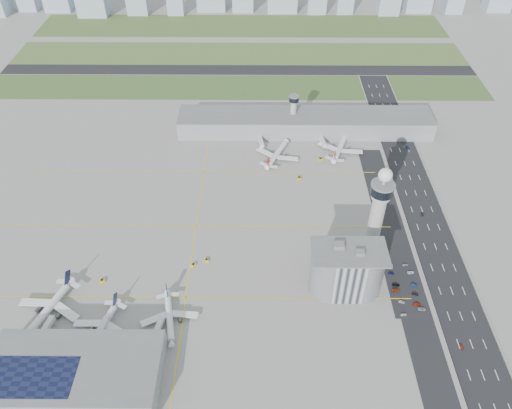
{
  "coord_description": "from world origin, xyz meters",
  "views": [
    {
      "loc": [
        1.83,
        -211.98,
        228.93
      ],
      "look_at": [
        0.0,
        35.0,
        15.0
      ],
      "focal_mm": 35.0,
      "sensor_mm": 36.0,
      "label": 1
    }
  ],
  "objects_px": {
    "jet_bridge_near_2": "(154,341)",
    "jet_bridge_far_0": "(259,138)",
    "airplane_near_c": "(169,316)",
    "jet_bridge_far_1": "(320,138)",
    "car_lot_0": "(404,315)",
    "tug_2": "(193,265)",
    "car_hw_0": "(462,347)",
    "control_tower": "(378,209)",
    "airplane_near_b": "(100,326)",
    "airplane_far_b": "(341,144)",
    "car_lot_9": "(414,285)",
    "car_hw_4": "(378,111)",
    "car_hw_2": "(407,148)",
    "secondary_tower": "(293,110)",
    "car_lot_10": "(411,272)",
    "tug_5": "(320,159)",
    "airplane_near_a": "(47,306)",
    "car_lot_2": "(396,290)",
    "car_lot_7": "(417,304)",
    "car_lot_3": "(396,285)",
    "car_hw_1": "(422,214)",
    "car_lot_1": "(402,302)",
    "tug_0": "(102,281)",
    "car_lot_11": "(405,265)",
    "tug_3": "(206,260)",
    "car_lot_5": "(390,265)",
    "airplane_far_a": "(277,151)",
    "jet_bridge_near_0": "(41,340)",
    "admin_building": "(347,270)",
    "tug_1": "(150,320)",
    "jet_bridge_near_1": "(97,340)",
    "car_lot_6": "(422,309)",
    "tug_4": "(299,178)",
    "car_lot_4": "(391,273)",
    "car_lot_8": "(415,294)"
  },
  "relations": [
    {
      "from": "airplane_far_a",
      "to": "jet_bridge_near_0",
      "type": "relative_size",
      "value": 2.97
    },
    {
      "from": "car_lot_2",
      "to": "car_lot_11",
      "type": "bearing_deg",
      "value": -23.58
    },
    {
      "from": "airplane_near_c",
      "to": "car_lot_10",
      "type": "distance_m",
      "value": 145.47
    },
    {
      "from": "secondary_tower",
      "to": "jet_bridge_far_0",
      "type": "xyz_separation_m",
      "value": [
        -28.0,
        -18.0,
        -15.95
      ]
    },
    {
      "from": "tug_5",
      "to": "car_hw_1",
      "type": "xyz_separation_m",
      "value": [
        64.13,
        -63.62,
        -0.39
      ]
    },
    {
      "from": "tug_1",
      "to": "jet_bridge_near_1",
      "type": "bearing_deg",
      "value": -136.75
    },
    {
      "from": "car_lot_9",
      "to": "control_tower",
      "type": "bearing_deg",
      "value": 45.51
    },
    {
      "from": "tug_2",
      "to": "car_lot_4",
      "type": "relative_size",
      "value": 0.91
    },
    {
      "from": "car_hw_0",
      "to": "tug_2",
      "type": "bearing_deg",
      "value": 149.96
    },
    {
      "from": "admin_building",
      "to": "airplane_near_a",
      "type": "height_order",
      "value": "admin_building"
    },
    {
      "from": "jet_bridge_near_2",
      "to": "jet_bridge_far_0",
      "type": "distance_m",
      "value": 200.68
    },
    {
      "from": "airplane_far_b",
      "to": "car_lot_11",
      "type": "height_order",
      "value": "airplane_far_b"
    },
    {
      "from": "car_lot_0",
      "to": "tug_2",
      "type": "bearing_deg",
      "value": 64.19
    },
    {
      "from": "airplane_far_b",
      "to": "jet_bridge_far_0",
      "type": "xyz_separation_m",
      "value": [
        -64.8,
        13.07,
        -3.21
      ]
    },
    {
      "from": "jet_bridge_near_2",
      "to": "tug_5",
      "type": "distance_m",
      "value": 196.06
    },
    {
      "from": "airplane_near_a",
      "to": "car_lot_7",
      "type": "height_order",
      "value": "airplane_near_a"
    },
    {
      "from": "tug_4",
      "to": "car_lot_9",
      "type": "distance_m",
      "value": 119.28
    },
    {
      "from": "car_lot_7",
      "to": "tug_4",
      "type": "bearing_deg",
      "value": 21.69
    },
    {
      "from": "jet_bridge_far_0",
      "to": "tug_5",
      "type": "distance_m",
      "value": 54.46
    },
    {
      "from": "tug_0",
      "to": "car_hw_2",
      "type": "xyz_separation_m",
      "value": [
        212.52,
        140.87,
        -0.28
      ]
    },
    {
      "from": "tug_5",
      "to": "car_lot_3",
      "type": "bearing_deg",
      "value": -0.38
    },
    {
      "from": "airplane_near_b",
      "to": "airplane_far_b",
      "type": "xyz_separation_m",
      "value": [
        149.57,
        172.75,
        0.59
      ]
    },
    {
      "from": "car_hw_0",
      "to": "car_hw_1",
      "type": "relative_size",
      "value": 0.99
    },
    {
      "from": "control_tower",
      "to": "car_lot_7",
      "type": "distance_m",
      "value": 58.03
    },
    {
      "from": "jet_bridge_near_2",
      "to": "tug_5",
      "type": "relative_size",
      "value": 4.36
    },
    {
      "from": "car_hw_0",
      "to": "control_tower",
      "type": "bearing_deg",
      "value": 108.82
    },
    {
      "from": "car_hw_1",
      "to": "airplane_near_c",
      "type": "bearing_deg",
      "value": -146.98
    },
    {
      "from": "airplane_near_b",
      "to": "jet_bridge_near_2",
      "type": "bearing_deg",
      "value": 92.16
    },
    {
      "from": "jet_bridge_far_1",
      "to": "car_lot_7",
      "type": "relative_size",
      "value": 3.24
    },
    {
      "from": "airplane_near_c",
      "to": "jet_bridge_far_1",
      "type": "relative_size",
      "value": 2.69
    },
    {
      "from": "car_lot_2",
      "to": "car_lot_6",
      "type": "height_order",
      "value": "car_lot_6"
    },
    {
      "from": "airplane_near_a",
      "to": "car_lot_2",
      "type": "height_order",
      "value": "airplane_near_a"
    },
    {
      "from": "airplane_near_c",
      "to": "tug_5",
      "type": "xyz_separation_m",
      "value": [
        96.61,
        152.73,
        -4.34
      ]
    },
    {
      "from": "car_hw_2",
      "to": "secondary_tower",
      "type": "bearing_deg",
      "value": 159.41
    },
    {
      "from": "car_lot_9",
      "to": "car_hw_4",
      "type": "xyz_separation_m",
      "value": [
        14.24,
        199.97,
        -0.08
      ]
    },
    {
      "from": "car_lot_7",
      "to": "car_hw_4",
      "type": "relative_size",
      "value": 1.34
    },
    {
      "from": "car_lot_2",
      "to": "car_hw_0",
      "type": "xyz_separation_m",
      "value": [
        26.85,
        -37.94,
        -0.06
      ]
    },
    {
      "from": "tug_2",
      "to": "car_lot_0",
      "type": "height_order",
      "value": "tug_2"
    },
    {
      "from": "control_tower",
      "to": "car_lot_1",
      "type": "distance_m",
      "value": 54.62
    },
    {
      "from": "tug_3",
      "to": "car_lot_5",
      "type": "bearing_deg",
      "value": -18.36
    },
    {
      "from": "admin_building",
      "to": "jet_bridge_far_0",
      "type": "bearing_deg",
      "value": 107.99
    },
    {
      "from": "control_tower",
      "to": "car_lot_10",
      "type": "bearing_deg",
      "value": -40.05
    },
    {
      "from": "airplane_near_c",
      "to": "car_lot_9",
      "type": "xyz_separation_m",
      "value": [
        140.53,
        26.46,
        -4.64
      ]
    },
    {
      "from": "car_lot_4",
      "to": "car_lot_11",
      "type": "bearing_deg",
      "value": -48.47
    },
    {
      "from": "airplane_near_c",
      "to": "car_lot_11",
      "type": "bearing_deg",
      "value": 95.37
    },
    {
      "from": "secondary_tower",
      "to": "car_hw_0",
      "type": "height_order",
      "value": "secondary_tower"
    },
    {
      "from": "airplane_far_a",
      "to": "car_lot_8",
      "type": "relative_size",
      "value": 11.51
    },
    {
      "from": "car_lot_3",
      "to": "car_hw_0",
      "type": "distance_m",
      "value": 49.25
    },
    {
      "from": "control_tower",
      "to": "car_hw_1",
      "type": "distance_m",
      "value": 64.23
    },
    {
      "from": "airplane_near_b",
      "to": "tug_3",
      "type": "relative_size",
      "value": 12.71
    }
  ]
}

